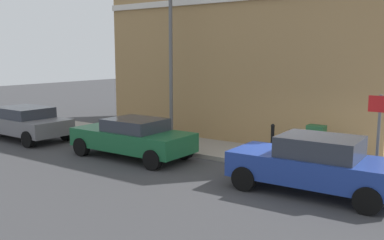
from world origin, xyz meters
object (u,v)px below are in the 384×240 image
utility_cabinet (316,145)px  street_sign (379,124)px  car_blue (314,164)px  car_green (133,137)px  car_grey (24,122)px  lamppost (171,60)px  bollard_near_cabinet (272,138)px

utility_cabinet → street_sign: (-0.97, -2.02, 0.98)m
car_blue → car_green: 6.36m
car_grey → car_blue: bearing=-178.3°
car_blue → lamppost: size_ratio=0.73×
car_green → street_sign: size_ratio=1.88×
car_blue → car_grey: bearing=-1.1°
car_green → bollard_near_cabinet: size_ratio=4.17×
street_sign → lamppost: 8.05m
bollard_near_cabinet → lamppost: bearing=90.9°
car_blue → car_green: (0.16, 6.35, -0.05)m
car_blue → lamppost: 7.66m
car_blue → lamppost: lamppost is taller
car_grey → utility_cabinet: size_ratio=3.88×
street_sign → utility_cabinet: bearing=64.3°
car_blue → car_green: car_blue is taller
car_grey → utility_cabinet: car_grey is taller
car_blue → lamppost: bearing=-23.6°
street_sign → car_green: bearing=101.9°
car_green → car_blue: bearing=178.6°
car_blue → street_sign: (1.73, -1.13, 0.90)m
car_green → bollard_near_cabinet: car_green is taller
car_blue → street_sign: bearing=-124.5°
car_blue → car_green: bearing=-2.7°
car_blue → bollard_near_cabinet: 3.70m
car_blue → car_green: size_ratio=0.96×
car_grey → street_sign: (1.78, -13.43, 0.94)m
utility_cabinet → lamppost: bearing=89.7°
bollard_near_cabinet → street_sign: (-1.07, -3.54, 0.96)m
utility_cabinet → bollard_near_cabinet: utility_cabinet is taller
street_sign → lamppost: (1.01, 7.82, 1.64)m
street_sign → car_blue: bearing=146.8°
car_blue → utility_cabinet: size_ratio=3.63×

